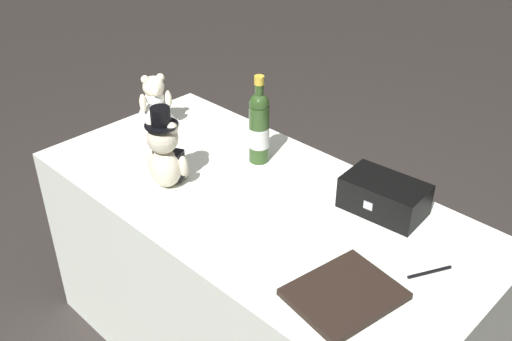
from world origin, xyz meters
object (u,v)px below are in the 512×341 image
object	(u,v)px
teddy_bear_groom	(165,153)
signing_pen	(431,272)
teddy_bear_bride	(155,104)
champagne_bottle	(259,127)
gift_case_black	(384,196)
guestbook	(344,294)

from	to	relation	value
teddy_bear_groom	signing_pen	xyz separation A→B (m)	(0.88, 0.23, -0.12)
teddy_bear_bride	champagne_bottle	world-z (taller)	champagne_bottle
teddy_bear_groom	gift_case_black	distance (m)	0.73
champagne_bottle	gift_case_black	bearing A→B (deg)	5.76
teddy_bear_groom	champagne_bottle	distance (m)	0.35
guestbook	teddy_bear_bride	bearing A→B (deg)	176.61
guestbook	teddy_bear_groom	bearing A→B (deg)	-171.78
teddy_bear_groom	teddy_bear_bride	world-z (taller)	teddy_bear_groom
teddy_bear_bride	guestbook	size ratio (longest dim) A/B	0.83
gift_case_black	guestbook	size ratio (longest dim) A/B	0.97
signing_pen	gift_case_black	xyz separation A→B (m)	(-0.27, 0.16, 0.05)
guestbook	signing_pen	bearing A→B (deg)	74.09
champagne_bottle	guestbook	bearing A→B (deg)	-28.25
teddy_bear_groom	signing_pen	size ratio (longest dim) A/B	2.22
teddy_bear_bride	signing_pen	bearing A→B (deg)	-0.94
teddy_bear_groom	guestbook	distance (m)	0.77
signing_pen	teddy_bear_groom	bearing A→B (deg)	-165.61
signing_pen	guestbook	size ratio (longest dim) A/B	0.48
gift_case_black	signing_pen	bearing A→B (deg)	-30.58
teddy_bear_groom	signing_pen	world-z (taller)	teddy_bear_groom
teddy_bear_groom	signing_pen	bearing A→B (deg)	14.39
teddy_bear_groom	teddy_bear_bride	size ratio (longest dim) A/B	1.27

